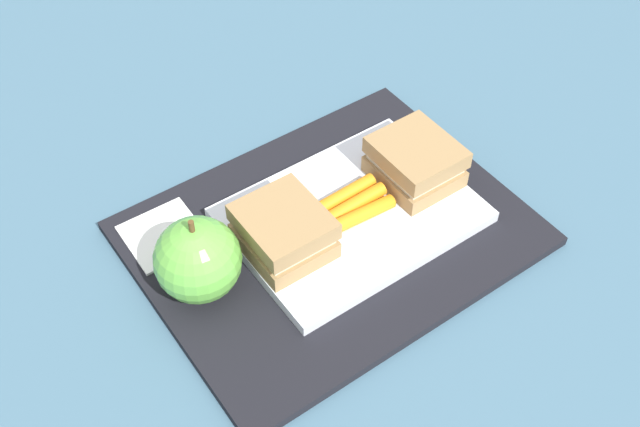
{
  "coord_description": "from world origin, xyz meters",
  "views": [
    {
      "loc": [
        0.29,
        0.39,
        0.57
      ],
      "look_at": [
        0.01,
        0.0,
        0.04
      ],
      "focal_mm": 43.25,
      "sensor_mm": 36.0,
      "label": 1
    }
  ],
  "objects": [
    {
      "name": "food_tray",
      "position": [
        -0.03,
        0.0,
        0.02
      ],
      "size": [
        0.23,
        0.17,
        0.01
      ],
      "primitive_type": "cube",
      "color": "white",
      "rests_on": "lunchbag_mat"
    },
    {
      "name": "sandwich_half_right",
      "position": [
        0.05,
        0.0,
        0.04
      ],
      "size": [
        0.07,
        0.08,
        0.04
      ],
      "color": "#9E7A4C",
      "rests_on": "food_tray"
    },
    {
      "name": "carrot_sticks_bundle",
      "position": [
        -0.02,
        -0.0,
        0.03
      ],
      "size": [
        0.08,
        0.04,
        0.02
      ],
      "color": "orange",
      "rests_on": "food_tray"
    },
    {
      "name": "paper_napkin",
      "position": [
        0.14,
        -0.09,
        0.01
      ],
      "size": [
        0.07,
        0.07,
        0.0
      ],
      "primitive_type": "cube",
      "rotation": [
        0.0,
        0.0,
        -0.02
      ],
      "color": "white",
      "rests_on": "lunchbag_mat"
    },
    {
      "name": "lunchbag_mat",
      "position": [
        0.0,
        0.0,
        0.01
      ],
      "size": [
        0.36,
        0.28,
        0.01
      ],
      "primitive_type": "cube",
      "color": "black",
      "rests_on": "ground_plane"
    },
    {
      "name": "sandwich_half_left",
      "position": [
        -0.1,
        0.0,
        0.04
      ],
      "size": [
        0.07,
        0.08,
        0.04
      ],
      "color": "#9E7A4C",
      "rests_on": "food_tray"
    },
    {
      "name": "apple",
      "position": [
        0.13,
        -0.01,
        0.05
      ],
      "size": [
        0.08,
        0.08,
        0.09
      ],
      "color": "#66B742",
      "rests_on": "lunchbag_mat"
    },
    {
      "name": "ground_plane",
      "position": [
        0.0,
        0.0,
        0.0
      ],
      "size": [
        2.4,
        2.4,
        0.0
      ],
      "primitive_type": "plane",
      "color": "#42667A"
    }
  ]
}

